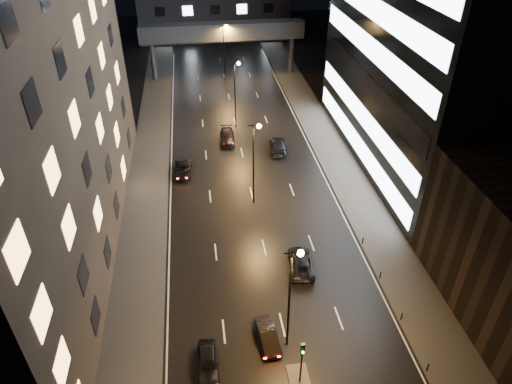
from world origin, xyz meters
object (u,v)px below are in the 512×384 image
car_away_c (182,170)px  car_toward_a (301,263)px  car_away_b (268,336)px  car_away_d (227,137)px  car_toward_b (278,145)px  car_away_a (208,362)px

car_away_c → car_toward_a: bearing=-53.8°
car_away_b → car_toward_a: (4.57, 7.99, 0.05)m
car_away_d → car_toward_b: size_ratio=0.94×
car_toward_a → car_toward_b: bearing=-87.5°
car_toward_a → car_toward_b: car_toward_b is taller
car_away_b → car_toward_a: size_ratio=0.78×
car_away_b → car_away_d: 35.01m
car_away_b → car_away_a: bearing=-166.5°
car_away_b → car_away_c: 27.78m
car_away_a → car_toward_a: bearing=46.4°
car_toward_a → car_away_b: bearing=67.6°
car_away_b → car_toward_a: bearing=54.1°
car_away_c → car_toward_a: 22.07m
car_away_d → car_toward_a: bearing=-77.4°
car_away_d → car_toward_a: size_ratio=1.01×
car_away_a → car_away_c: 28.78m
car_away_b → car_away_d: size_ratio=0.77×
car_away_b → car_away_c: car_away_c is taller
car_away_a → car_away_b: (4.97, 1.77, -0.05)m
car_away_a → car_toward_b: car_toward_b is taller
car_toward_a → car_toward_b: size_ratio=0.93×
car_away_a → car_away_c: bearing=94.3°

